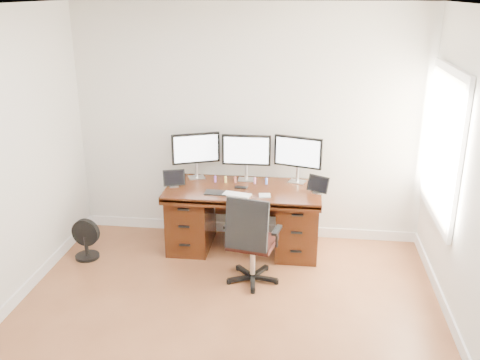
# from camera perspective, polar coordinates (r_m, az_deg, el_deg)

# --- Properties ---
(ground) EXTENTS (4.50, 4.50, 0.00)m
(ground) POSITION_cam_1_polar(r_m,az_deg,el_deg) (4.66, -2.42, -17.43)
(ground) COLOR brown
(ground) RESTS_ON ground
(back_wall) EXTENTS (4.00, 0.10, 2.70)m
(back_wall) POSITION_cam_1_polar(r_m,az_deg,el_deg) (6.12, 0.88, 5.89)
(back_wall) COLOR silver
(back_wall) RESTS_ON ground
(desk) EXTENTS (1.70, 0.80, 0.75)m
(desk) POSITION_cam_1_polar(r_m,az_deg,el_deg) (6.03, 0.39, -3.85)
(desk) COLOR #39190B
(desk) RESTS_ON ground
(office_chair) EXTENTS (0.60, 0.60, 0.96)m
(office_chair) POSITION_cam_1_polar(r_m,az_deg,el_deg) (5.38, 1.22, -7.96)
(office_chair) COLOR black
(office_chair) RESTS_ON ground
(floor_fan) EXTENTS (0.31, 0.26, 0.45)m
(floor_fan) POSITION_cam_1_polar(r_m,az_deg,el_deg) (6.14, -16.13, -6.14)
(floor_fan) COLOR black
(floor_fan) RESTS_ON ground
(monitor_left) EXTENTS (0.52, 0.24, 0.53)m
(monitor_left) POSITION_cam_1_polar(r_m,az_deg,el_deg) (6.11, -4.74, 3.22)
(monitor_left) COLOR silver
(monitor_left) RESTS_ON desk
(monitor_center) EXTENTS (0.55, 0.14, 0.53)m
(monitor_center) POSITION_cam_1_polar(r_m,az_deg,el_deg) (6.02, 0.68, 3.03)
(monitor_center) COLOR silver
(monitor_center) RESTS_ON desk
(monitor_right) EXTENTS (0.54, 0.19, 0.53)m
(monitor_right) POSITION_cam_1_polar(r_m,az_deg,el_deg) (5.98, 6.21, 2.82)
(monitor_right) COLOR silver
(monitor_right) RESTS_ON desk
(tablet_left) EXTENTS (0.25, 0.14, 0.19)m
(tablet_left) POSITION_cam_1_polar(r_m,az_deg,el_deg) (5.93, -7.07, 0.08)
(tablet_left) COLOR silver
(tablet_left) RESTS_ON desk
(tablet_right) EXTENTS (0.24, 0.18, 0.19)m
(tablet_right) POSITION_cam_1_polar(r_m,az_deg,el_deg) (5.76, 8.32, -0.58)
(tablet_right) COLOR silver
(tablet_right) RESTS_ON desk
(keyboard) EXTENTS (0.31, 0.19, 0.01)m
(keyboard) POSITION_cam_1_polar(r_m,az_deg,el_deg) (5.66, -0.33, -1.57)
(keyboard) COLOR white
(keyboard) RESTS_ON desk
(trackpad) EXTENTS (0.13, 0.13, 0.01)m
(trackpad) POSITION_cam_1_polar(r_m,az_deg,el_deg) (5.65, 2.65, -1.66)
(trackpad) COLOR silver
(trackpad) RESTS_ON desk
(drawing_tablet) EXTENTS (0.25, 0.16, 0.01)m
(drawing_tablet) POSITION_cam_1_polar(r_m,az_deg,el_deg) (5.73, -2.56, -1.34)
(drawing_tablet) COLOR black
(drawing_tablet) RESTS_ON desk
(phone) EXTENTS (0.15, 0.08, 0.01)m
(phone) POSITION_cam_1_polar(r_m,az_deg,el_deg) (5.88, 0.11, -0.79)
(phone) COLOR black
(phone) RESTS_ON desk
(figurine_purple) EXTENTS (0.03, 0.03, 0.08)m
(figurine_purple) POSITION_cam_1_polar(r_m,az_deg,el_deg) (6.04, -2.66, 0.16)
(figurine_purple) COLOR #964FCC
(figurine_purple) RESTS_ON desk
(figurine_yellow) EXTENTS (0.03, 0.03, 0.08)m
(figurine_yellow) POSITION_cam_1_polar(r_m,az_deg,el_deg) (6.03, -1.55, 0.11)
(figurine_yellow) COLOR #D6CE54
(figurine_yellow) RESTS_ON desk
(figurine_brown) EXTENTS (0.03, 0.03, 0.08)m
(figurine_brown) POSITION_cam_1_polar(r_m,az_deg,el_deg) (6.01, -0.51, 0.07)
(figurine_brown) COLOR #934B40
(figurine_brown) RESTS_ON desk
(figurine_pink) EXTENTS (0.03, 0.03, 0.08)m
(figurine_pink) POSITION_cam_1_polar(r_m,az_deg,el_deg) (5.99, 1.59, -0.02)
(figurine_pink) COLOR pink
(figurine_pink) RESTS_ON desk
(figurine_blue) EXTENTS (0.03, 0.03, 0.08)m
(figurine_blue) POSITION_cam_1_polar(r_m,az_deg,el_deg) (5.98, 2.83, -0.07)
(figurine_blue) COLOR #4A68E0
(figurine_blue) RESTS_ON desk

